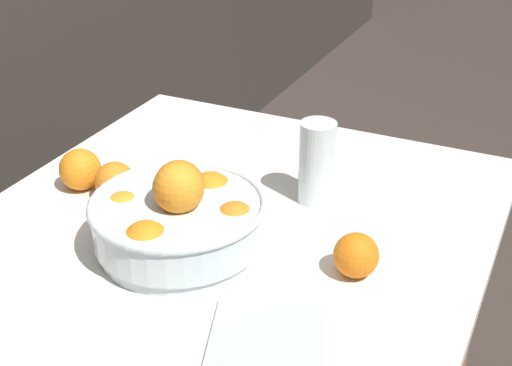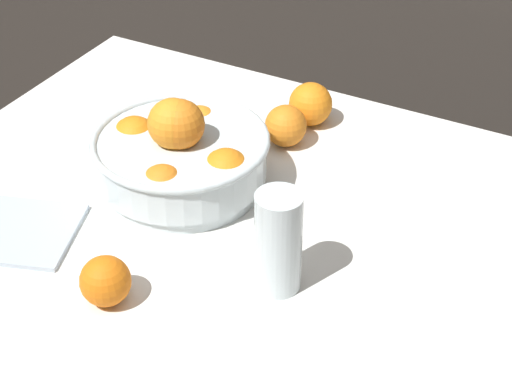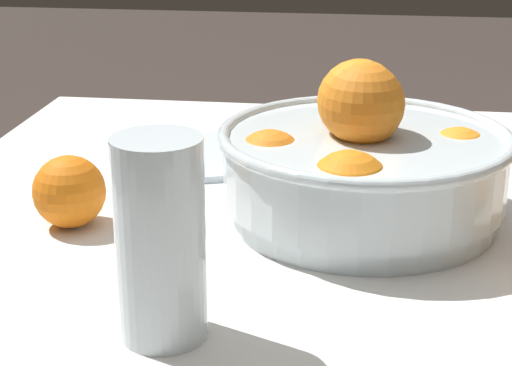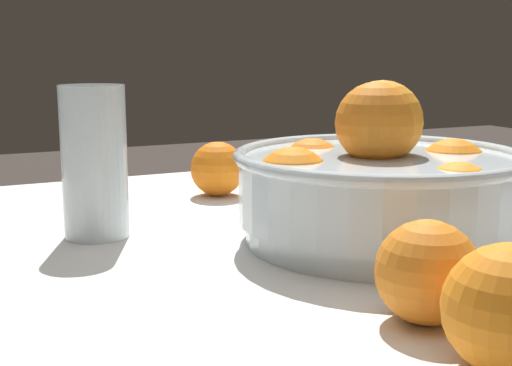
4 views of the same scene
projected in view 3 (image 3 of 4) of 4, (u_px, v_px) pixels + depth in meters
name	position (u px, v px, depth m)	size (l,w,h in m)	color
dining_table	(320.00, 333.00, 0.83)	(1.01, 0.88, 0.73)	white
fruit_bowl	(362.00, 164.00, 0.84)	(0.29, 0.29, 0.16)	silver
juice_glass	(161.00, 248.00, 0.62)	(0.07, 0.07, 0.16)	#F4A314
orange_loose_front	(69.00, 192.00, 0.83)	(0.07, 0.07, 0.07)	orange
napkin	(175.00, 158.00, 1.03)	(0.17, 0.16, 0.01)	silver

